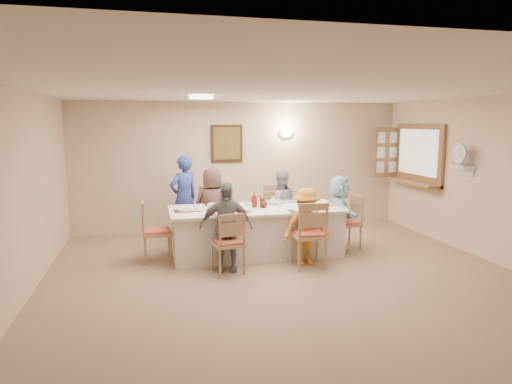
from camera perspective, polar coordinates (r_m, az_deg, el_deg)
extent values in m
plane|color=tan|center=(5.97, 5.06, -11.95)|extent=(7.00, 7.00, 0.00)
plane|color=beige|center=(9.02, -1.82, 3.25)|extent=(6.50, 0.00, 6.50)
plane|color=beige|center=(5.57, -28.41, -1.15)|extent=(0.00, 7.00, 7.00)
plane|color=white|center=(5.61, 5.40, 12.73)|extent=(7.00, 7.00, 0.00)
cube|color=#372313|center=(8.90, -3.70, 6.07)|extent=(0.62, 0.04, 0.72)
cube|color=black|center=(8.88, -3.67, 6.07)|extent=(0.52, 0.02, 0.62)
ellipsoid|color=white|center=(9.14, 3.82, 7.39)|extent=(0.26, 0.09, 0.18)
cylinder|color=white|center=(6.86, -6.86, 11.71)|extent=(0.36, 0.36, 0.05)
cube|color=brown|center=(9.19, 19.71, 4.42)|extent=(0.06, 1.50, 1.15)
cube|color=brown|center=(9.18, 18.91, 1.16)|extent=(0.30, 1.50, 0.05)
cube|color=brown|center=(9.71, 15.98, 4.79)|extent=(0.55, 0.04, 1.00)
cube|color=white|center=(8.06, 24.39, 2.91)|extent=(0.22, 0.36, 0.03)
cube|color=silver|center=(7.32, 0.02, -4.92)|extent=(2.72, 1.15, 0.76)
imported|color=brown|center=(7.80, -5.43, -1.83)|extent=(0.71, 0.50, 1.37)
imported|color=#93939C|center=(8.06, 3.07, -1.77)|extent=(0.63, 0.49, 1.28)
imported|color=gray|center=(6.49, -3.78, -4.32)|extent=(0.86, 0.57, 1.28)
imported|color=orange|center=(6.80, 6.28, -4.34)|extent=(0.83, 0.58, 1.15)
imported|color=#B4EFFE|center=(7.71, 10.36, -2.53)|extent=(1.29, 0.80, 1.24)
imported|color=#31469D|center=(8.20, -9.00, -0.76)|extent=(0.88, 0.86, 1.54)
cube|color=#472B19|center=(6.72, -4.15, -2.83)|extent=(0.36, 0.27, 0.01)
cylinder|color=white|center=(6.72, -4.15, -2.74)|extent=(0.24, 0.24, 0.01)
cube|color=yellow|center=(6.70, -2.56, -2.78)|extent=(0.14, 0.14, 0.01)
cube|color=#472B19|center=(7.00, 5.59, -2.37)|extent=(0.36, 0.27, 0.01)
cylinder|color=white|center=(7.00, 5.60, -2.29)|extent=(0.25, 0.25, 0.02)
cube|color=yellow|center=(7.02, 7.12, -2.32)|extent=(0.14, 0.14, 0.01)
cube|color=#472B19|center=(7.54, -5.16, -1.58)|extent=(0.35, 0.26, 0.01)
cylinder|color=white|center=(7.53, -5.16, -1.51)|extent=(0.24, 0.24, 0.02)
cube|color=yellow|center=(7.51, -3.75, -1.55)|extent=(0.14, 0.14, 0.01)
cube|color=#472B19|center=(7.79, 3.61, -1.23)|extent=(0.34, 0.25, 0.01)
cylinder|color=white|center=(7.79, 3.61, -1.16)|extent=(0.26, 0.26, 0.02)
cube|color=yellow|center=(7.80, 4.98, -1.19)|extent=(0.14, 0.14, 0.01)
cube|color=#472B19|center=(7.07, -8.70, -2.33)|extent=(0.38, 0.28, 0.01)
cylinder|color=white|center=(7.07, -8.70, -2.25)|extent=(0.26, 0.26, 0.02)
cube|color=yellow|center=(7.04, -7.21, -2.29)|extent=(0.14, 0.14, 0.01)
cube|color=#472B19|center=(7.57, 8.30, -1.60)|extent=(0.36, 0.26, 0.01)
cylinder|color=white|center=(7.57, 8.30, -1.52)|extent=(0.23, 0.23, 0.01)
cube|color=yellow|center=(7.59, 9.71, -1.55)|extent=(0.15, 0.15, 0.01)
imported|color=white|center=(6.80, -5.89, -2.41)|extent=(0.12, 0.12, 0.08)
imported|color=white|center=(7.84, 2.21, -0.88)|extent=(0.11, 0.11, 0.08)
imported|color=white|center=(6.92, -1.43, -2.25)|extent=(0.43, 0.43, 0.06)
imported|color=white|center=(7.56, 2.05, -1.30)|extent=(0.23, 0.23, 0.06)
imported|color=#A7130E|center=(7.27, -0.24, -0.95)|extent=(0.15, 0.15, 0.25)
imported|color=#491A13|center=(7.31, 0.58, -1.17)|extent=(0.13, 0.13, 0.18)
imported|color=#491A13|center=(7.25, 0.96, -1.37)|extent=(0.16, 0.16, 0.15)
cylinder|color=silver|center=(7.24, -1.23, -1.54)|extent=(0.06, 0.06, 0.09)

